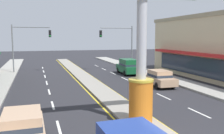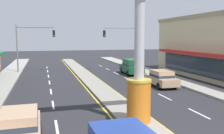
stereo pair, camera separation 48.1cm
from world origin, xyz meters
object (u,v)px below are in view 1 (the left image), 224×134
sedan_far_right_lane (159,78)px  suv_near_left_lane (128,66)px  traffic_light_right_side (120,40)px  traffic_light_left_side (27,40)px  district_sign (141,50)px  sedan_near_right_lane (22,130)px

sedan_far_right_lane → suv_near_left_lane: 8.04m
traffic_light_right_side → sedan_far_right_lane: (-0.29, -11.99, -3.46)m
traffic_light_left_side → traffic_light_right_side: size_ratio=1.00×
suv_near_left_lane → district_sign: bearing=-109.0°
traffic_light_right_side → sedan_near_right_lane: size_ratio=1.43×
traffic_light_left_side → suv_near_left_lane: traffic_light_left_side is taller
suv_near_left_lane → sedan_far_right_lane: bearing=-90.0°
traffic_light_right_side → sedan_near_right_lane: 25.54m
sedan_near_right_lane → sedan_far_right_lane: size_ratio=1.00×
suv_near_left_lane → traffic_light_right_side: bearing=85.8°
traffic_light_right_side → suv_near_left_lane: bearing=-94.2°
sedan_near_right_lane → traffic_light_left_side: bearing=90.7°
sedan_near_right_lane → district_sign: bearing=11.8°
district_sign → traffic_light_left_side: district_sign is taller
traffic_light_right_side → sedan_near_right_lane: traffic_light_right_side is taller
district_sign → sedan_near_right_lane: (-5.89, -1.23, -3.18)m
sedan_near_right_lane → sedan_far_right_lane: bearing=41.1°
traffic_light_left_side → suv_near_left_lane: bearing=-21.5°
district_sign → sedan_far_right_lane: (5.89, 9.03, -3.18)m
sedan_far_right_lane → suv_near_left_lane: suv_near_left_lane is taller
district_sign → sedan_far_right_lane: 11.24m
sedan_far_right_lane → sedan_near_right_lane: bearing=-138.9°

